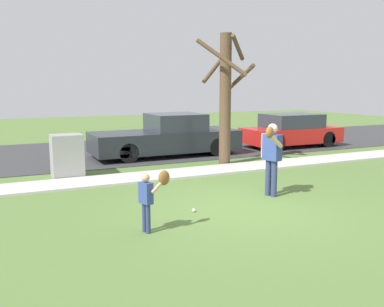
{
  "coord_description": "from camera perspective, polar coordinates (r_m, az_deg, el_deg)",
  "views": [
    {
      "loc": [
        -4.48,
        -7.15,
        2.49
      ],
      "look_at": [
        -0.57,
        1.21,
        1.0
      ],
      "focal_mm": 39.54,
      "sensor_mm": 36.0,
      "label": 1
    }
  ],
  "objects": [
    {
      "name": "person_child",
      "position": [
        7.22,
        -5.59,
        -5.31
      ],
      "size": [
        0.54,
        0.35,
        1.07
      ],
      "rotation": [
        0.0,
        0.0,
        0.32
      ],
      "color": "navy",
      "rests_on": "ground"
    },
    {
      "name": "parked_pickup_dark",
      "position": [
        15.05,
        -3.34,
        2.23
      ],
      "size": [
        5.2,
        1.95,
        1.48
      ],
      "rotation": [
        0.0,
        0.0,
        3.14
      ],
      "color": "#23282D",
      "rests_on": "road_surface"
    },
    {
      "name": "person_adult",
      "position": [
        9.59,
        10.67,
        0.19
      ],
      "size": [
        0.64,
        0.75,
        1.65
      ],
      "rotation": [
        0.0,
        0.0,
        -2.82
      ],
      "color": "navy",
      "rests_on": "ground"
    },
    {
      "name": "road_surface",
      "position": [
        16.56,
        -9.08,
        0.46
      ],
      "size": [
        36.0,
        6.8,
        0.02
      ],
      "primitive_type": "cube",
      "color": "#38383A",
      "rests_on": "ground"
    },
    {
      "name": "street_tree_near",
      "position": [
        13.31,
        4.54,
        7.88
      ],
      "size": [
        1.84,
        1.88,
        4.07
      ],
      "color": "brown",
      "rests_on": "ground"
    },
    {
      "name": "baseball",
      "position": [
        8.47,
        0.22,
        -7.68
      ],
      "size": [
        0.07,
        0.07,
        0.07
      ],
      "primitive_type": "sphere",
      "color": "white",
      "rests_on": "ground"
    },
    {
      "name": "utility_cabinet",
      "position": [
        12.0,
        -16.5,
        -0.32
      ],
      "size": [
        0.82,
        0.69,
        1.18
      ],
      "primitive_type": "cube",
      "color": "gray",
      "rests_on": "ground"
    },
    {
      "name": "parked_hatchback_red",
      "position": [
        17.7,
        13.24,
        3.0
      ],
      "size": [
        4.0,
        1.75,
        1.33
      ],
      "rotation": [
        0.0,
        0.0,
        3.14
      ],
      "color": "red",
      "rests_on": "road_surface"
    },
    {
      "name": "sidewalk_strip",
      "position": [
        11.91,
        -2.4,
        -2.76
      ],
      "size": [
        36.0,
        1.2,
        0.06
      ],
      "primitive_type": "cube",
      "color": "beige",
      "rests_on": "ground"
    },
    {
      "name": "ground_plane",
      "position": [
        11.82,
        -2.21,
        -2.99
      ],
      "size": [
        48.0,
        48.0,
        0.0
      ],
      "primitive_type": "plane",
      "color": "#567538"
    }
  ]
}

